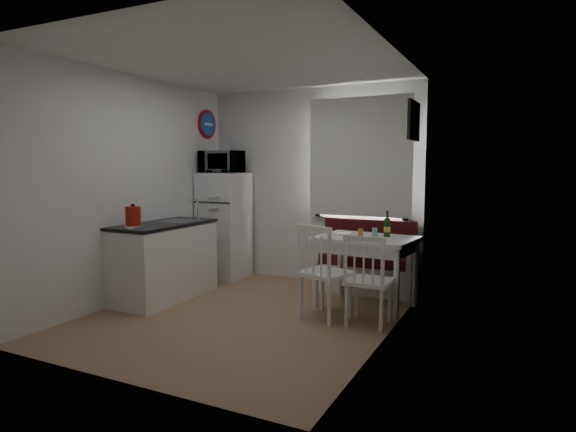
% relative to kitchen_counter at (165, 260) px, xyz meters
% --- Properties ---
extents(floor, '(3.00, 3.50, 0.02)m').
position_rel_kitchen_counter_xyz_m(floor, '(1.20, -0.16, -0.46)').
color(floor, '#A67F58').
rests_on(floor, ground).
extents(ceiling, '(3.00, 3.50, 0.02)m').
position_rel_kitchen_counter_xyz_m(ceiling, '(1.20, -0.16, 2.14)').
color(ceiling, white).
rests_on(ceiling, wall_back).
extents(wall_back, '(3.00, 0.02, 2.60)m').
position_rel_kitchen_counter_xyz_m(wall_back, '(1.20, 1.59, 0.84)').
color(wall_back, white).
rests_on(wall_back, floor).
extents(wall_front, '(3.00, 0.02, 2.60)m').
position_rel_kitchen_counter_xyz_m(wall_front, '(1.20, -1.91, 0.84)').
color(wall_front, white).
rests_on(wall_front, floor).
extents(wall_left, '(0.02, 3.50, 2.60)m').
position_rel_kitchen_counter_xyz_m(wall_left, '(-0.30, -0.16, 0.84)').
color(wall_left, white).
rests_on(wall_left, floor).
extents(wall_right, '(0.02, 3.50, 2.60)m').
position_rel_kitchen_counter_xyz_m(wall_right, '(2.70, -0.16, 0.84)').
color(wall_right, white).
rests_on(wall_right, floor).
extents(window, '(1.22, 0.06, 1.47)m').
position_rel_kitchen_counter_xyz_m(window, '(1.90, 1.56, 1.17)').
color(window, white).
rests_on(window, wall_back).
extents(curtain, '(1.35, 0.02, 1.50)m').
position_rel_kitchen_counter_xyz_m(curtain, '(1.90, 1.49, 1.22)').
color(curtain, white).
rests_on(curtain, wall_back).
extents(kitchen_counter, '(0.62, 1.32, 1.16)m').
position_rel_kitchen_counter_xyz_m(kitchen_counter, '(0.00, 0.00, 0.00)').
color(kitchen_counter, white).
rests_on(kitchen_counter, floor).
extents(wall_sign, '(0.03, 0.40, 0.40)m').
position_rel_kitchen_counter_xyz_m(wall_sign, '(-0.27, 1.29, 1.69)').
color(wall_sign, '#1C4DA9').
rests_on(wall_sign, wall_left).
extents(picture_frame, '(0.04, 0.52, 0.42)m').
position_rel_kitchen_counter_xyz_m(picture_frame, '(2.67, 0.94, 1.59)').
color(picture_frame, black).
rests_on(picture_frame, wall_right).
extents(bench, '(1.24, 0.48, 0.89)m').
position_rel_kitchen_counter_xyz_m(bench, '(2.05, 1.35, -0.16)').
color(bench, white).
rests_on(bench, floor).
extents(dining_table, '(1.13, 0.85, 0.79)m').
position_rel_kitchen_counter_xyz_m(dining_table, '(2.25, 0.70, 0.25)').
color(dining_table, white).
rests_on(dining_table, floor).
extents(chair_left, '(0.57, 0.56, 0.53)m').
position_rel_kitchen_counter_xyz_m(chair_left, '(2.00, 0.03, 0.15)').
color(chair_left, white).
rests_on(chair_left, floor).
extents(chair_right, '(0.43, 0.41, 0.49)m').
position_rel_kitchen_counter_xyz_m(chair_right, '(2.45, 0.03, 0.10)').
color(chair_right, white).
rests_on(chair_right, floor).
extents(fridge, '(0.59, 0.59, 1.47)m').
position_rel_kitchen_counter_xyz_m(fridge, '(0.02, 1.24, 0.28)').
color(fridge, white).
rests_on(fridge, floor).
extents(microwave, '(0.55, 0.37, 0.30)m').
position_rel_kitchen_counter_xyz_m(microwave, '(0.02, 1.19, 1.16)').
color(microwave, white).
rests_on(microwave, fridge).
extents(kettle, '(0.19, 0.19, 0.26)m').
position_rel_kitchen_counter_xyz_m(kettle, '(0.05, -0.54, 0.57)').
color(kettle, '#A5180D').
rests_on(kettle, kitchen_counter).
extents(wine_bottle, '(0.07, 0.07, 0.29)m').
position_rel_kitchen_counter_xyz_m(wine_bottle, '(2.45, 0.80, 0.48)').
color(wine_bottle, '#16451A').
rests_on(wine_bottle, dining_table).
extents(drinking_glass_orange, '(0.05, 0.05, 0.09)m').
position_rel_kitchen_counter_xyz_m(drinking_glass_orange, '(2.20, 0.65, 0.38)').
color(drinking_glass_orange, orange).
rests_on(drinking_glass_orange, dining_table).
extents(drinking_glass_blue, '(0.06, 0.06, 0.10)m').
position_rel_kitchen_counter_xyz_m(drinking_glass_blue, '(2.33, 0.75, 0.38)').
color(drinking_glass_blue, '#8ACAEB').
rests_on(drinking_glass_blue, dining_table).
extents(plate, '(0.22, 0.22, 0.02)m').
position_rel_kitchen_counter_xyz_m(plate, '(1.95, 0.72, 0.34)').
color(plate, white).
rests_on(plate, dining_table).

